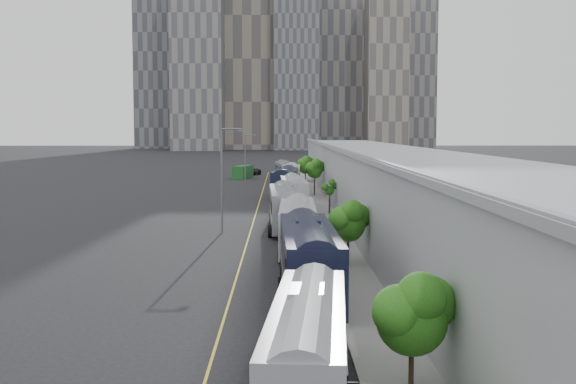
{
  "coord_description": "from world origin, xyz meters",
  "views": [
    {
      "loc": [
        1.23,
        -18.2,
        8.98
      ],
      "look_at": [
        1.89,
        51.15,
        3.0
      ],
      "focal_mm": 45.0,
      "sensor_mm": 36.0,
      "label": 1
    }
  ],
  "objects_px": {
    "bus_2": "(297,230)",
    "bus_3": "(286,211)",
    "street_lamp_near": "(224,173)",
    "bus_5": "(285,185)",
    "bus_4": "(294,196)",
    "bus_6": "(291,179)",
    "street_lamp_far": "(246,156)",
    "bus_7": "(285,173)",
    "bus_0": "(308,358)",
    "suv": "(252,171)",
    "shipping_container": "(243,172)",
    "bus_1": "(308,265)"
  },
  "relations": [
    {
      "from": "street_lamp_near",
      "to": "shipping_container",
      "type": "bearing_deg",
      "value": 91.72
    },
    {
      "from": "shipping_container",
      "to": "suv",
      "type": "height_order",
      "value": "shipping_container"
    },
    {
      "from": "bus_0",
      "to": "shipping_container",
      "type": "relative_size",
      "value": 1.96
    },
    {
      "from": "bus_5",
      "to": "street_lamp_far",
      "type": "xyz_separation_m",
      "value": [
        -6.23,
        22.72,
        3.08
      ]
    },
    {
      "from": "bus_5",
      "to": "street_lamp_near",
      "type": "xyz_separation_m",
      "value": [
        -5.52,
        -32.69,
        3.57
      ]
    },
    {
      "from": "bus_5",
      "to": "bus_0",
      "type": "bearing_deg",
      "value": -85.44
    },
    {
      "from": "bus_0",
      "to": "bus_5",
      "type": "distance_m",
      "value": 72.07
    },
    {
      "from": "bus_4",
      "to": "suv",
      "type": "xyz_separation_m",
      "value": [
        -7.34,
        63.29,
        -0.88
      ]
    },
    {
      "from": "bus_7",
      "to": "street_lamp_far",
      "type": "xyz_separation_m",
      "value": [
        -6.37,
        -5.58,
        3.25
      ]
    },
    {
      "from": "bus_1",
      "to": "shipping_container",
      "type": "xyz_separation_m",
      "value": [
        -8.59,
        94.99,
        -0.52
      ]
    },
    {
      "from": "bus_6",
      "to": "street_lamp_far",
      "type": "distance_m",
      "value": 12.32
    },
    {
      "from": "bus_0",
      "to": "suv",
      "type": "bearing_deg",
      "value": 97.83
    },
    {
      "from": "bus_4",
      "to": "bus_6",
      "type": "height_order",
      "value": "bus_6"
    },
    {
      "from": "bus_4",
      "to": "bus_7",
      "type": "distance_m",
      "value": 43.26
    },
    {
      "from": "bus_3",
      "to": "street_lamp_far",
      "type": "height_order",
      "value": "street_lamp_far"
    },
    {
      "from": "bus_0",
      "to": "shipping_container",
      "type": "xyz_separation_m",
      "value": [
        -8.01,
        110.08,
        -0.29
      ]
    },
    {
      "from": "street_lamp_far",
      "to": "bus_6",
      "type": "bearing_deg",
      "value": -52.75
    },
    {
      "from": "bus_2",
      "to": "bus_3",
      "type": "height_order",
      "value": "bus_3"
    },
    {
      "from": "street_lamp_near",
      "to": "shipping_container",
      "type": "xyz_separation_m",
      "value": [
        -2.12,
        70.69,
        -4.09
      ]
    },
    {
      "from": "bus_3",
      "to": "street_lamp_far",
      "type": "xyz_separation_m",
      "value": [
        -6.12,
        53.42,
        3.1
      ]
    },
    {
      "from": "bus_2",
      "to": "bus_6",
      "type": "distance_m",
      "value": 55.72
    },
    {
      "from": "bus_4",
      "to": "suv",
      "type": "distance_m",
      "value": 63.72
    },
    {
      "from": "bus_2",
      "to": "bus_7",
      "type": "relative_size",
      "value": 1.03
    },
    {
      "from": "bus_5",
      "to": "bus_7",
      "type": "relative_size",
      "value": 1.11
    },
    {
      "from": "suv",
      "to": "bus_0",
      "type": "bearing_deg",
      "value": -66.76
    },
    {
      "from": "bus_0",
      "to": "shipping_container",
      "type": "distance_m",
      "value": 110.37
    },
    {
      "from": "bus_4",
      "to": "bus_5",
      "type": "distance_m",
      "value": 14.99
    },
    {
      "from": "bus_0",
      "to": "bus_6",
      "type": "height_order",
      "value": "bus_6"
    },
    {
      "from": "bus_6",
      "to": "bus_4",
      "type": "bearing_deg",
      "value": -88.37
    },
    {
      "from": "street_lamp_near",
      "to": "bus_2",
      "type": "bearing_deg",
      "value": -57.67
    },
    {
      "from": "bus_2",
      "to": "bus_5",
      "type": "xyz_separation_m",
      "value": [
        -0.67,
        42.48,
        0.11
      ]
    },
    {
      "from": "bus_0",
      "to": "street_lamp_far",
      "type": "xyz_separation_m",
      "value": [
        -6.6,
        94.79,
        3.3
      ]
    },
    {
      "from": "bus_5",
      "to": "street_lamp_far",
      "type": "relative_size",
      "value": 1.7
    },
    {
      "from": "bus_7",
      "to": "street_lamp_near",
      "type": "distance_m",
      "value": 61.36
    },
    {
      "from": "bus_1",
      "to": "street_lamp_near",
      "type": "xyz_separation_m",
      "value": [
        -6.47,
        24.29,
        3.57
      ]
    },
    {
      "from": "bus_1",
      "to": "bus_6",
      "type": "xyz_separation_m",
      "value": [
        0.03,
        70.22,
        -0.1
      ]
    },
    {
      "from": "bus_3",
      "to": "bus_4",
      "type": "relative_size",
      "value": 1.05
    },
    {
      "from": "street_lamp_near",
      "to": "suv",
      "type": "xyz_separation_m",
      "value": [
        -0.93,
        81.02,
        -4.55
      ]
    },
    {
      "from": "street_lamp_far",
      "to": "shipping_container",
      "type": "distance_m",
      "value": 15.77
    },
    {
      "from": "bus_2",
      "to": "shipping_container",
      "type": "distance_m",
      "value": 80.91
    },
    {
      "from": "bus_5",
      "to": "bus_6",
      "type": "distance_m",
      "value": 13.28
    },
    {
      "from": "shipping_container",
      "to": "street_lamp_near",
      "type": "bearing_deg",
      "value": -72.72
    },
    {
      "from": "shipping_container",
      "to": "bus_5",
      "type": "bearing_deg",
      "value": -63.07
    },
    {
      "from": "bus_7",
      "to": "bus_6",
      "type": "bearing_deg",
      "value": -92.05
    },
    {
      "from": "street_lamp_near",
      "to": "bus_5",
      "type": "bearing_deg",
      "value": 80.41
    },
    {
      "from": "bus_3",
      "to": "bus_7",
      "type": "bearing_deg",
      "value": 88.0
    },
    {
      "from": "bus_5",
      "to": "bus_6",
      "type": "relative_size",
      "value": 1.07
    },
    {
      "from": "bus_3",
      "to": "street_lamp_near",
      "type": "xyz_separation_m",
      "value": [
        -5.41,
        -1.98,
        3.6
      ]
    },
    {
      "from": "bus_4",
      "to": "shipping_container",
      "type": "xyz_separation_m",
      "value": [
        -8.53,
        52.97,
        -0.41
      ]
    },
    {
      "from": "bus_4",
      "to": "bus_6",
      "type": "distance_m",
      "value": 28.2
    }
  ]
}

